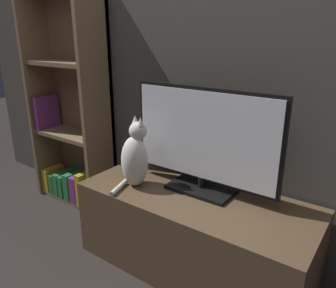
% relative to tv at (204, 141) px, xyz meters
% --- Properties ---
extents(wall_back, '(4.80, 0.05, 2.60)m').
position_rel_tv_xyz_m(wall_back, '(0.01, 0.24, 0.56)').
color(wall_back, '#47423D').
rests_on(wall_back, ground_plane).
extents(tv_stand, '(1.29, 0.55, 0.46)m').
position_rel_tv_xyz_m(tv_stand, '(0.01, -0.09, -0.52)').
color(tv_stand, brown).
rests_on(tv_stand, ground_plane).
extents(tv, '(0.86, 0.22, 0.58)m').
position_rel_tv_xyz_m(tv, '(0.00, 0.00, 0.00)').
color(tv, black).
rests_on(tv, tv_stand).
extents(cat, '(0.20, 0.29, 0.41)m').
position_rel_tv_xyz_m(cat, '(-0.34, -0.17, -0.12)').
color(cat, silver).
rests_on(cat, tv_stand).
extents(bookshelf, '(0.67, 0.28, 1.64)m').
position_rel_tv_xyz_m(bookshelf, '(-1.21, 0.10, -0.06)').
color(bookshelf, brown).
rests_on(bookshelf, ground_plane).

